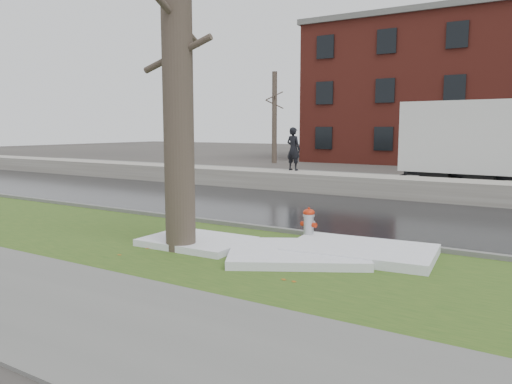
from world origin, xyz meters
The scene contains 17 objects.
ground centered at (0.00, 0.00, 0.00)m, with size 120.00×120.00×0.00m, color #47423D.
verge centered at (0.00, -1.25, 0.02)m, with size 60.00×4.50×0.04m, color #294918.
sidewalk centered at (0.00, -5.00, 0.03)m, with size 60.00×3.00×0.05m, color slate.
road centered at (0.00, 4.50, 0.01)m, with size 60.00×7.00×0.03m, color black.
parking_lot centered at (0.00, 13.00, 0.01)m, with size 60.00×9.00×0.03m, color slate.
curb centered at (0.00, 1.00, 0.07)m, with size 60.00×0.15×0.14m, color slate.
snowbank centered at (0.00, 8.70, 0.38)m, with size 60.00×1.60×0.75m, color #AAA79C.
brick_building centered at (2.00, 30.00, 5.00)m, with size 26.00×12.00×10.00m, color maroon.
bg_tree_left centered at (-12.00, 22.00, 3.33)m, with size 1.40×1.62×6.50m.
bg_tree_center centered at (-6.00, 26.00, 3.33)m, with size 1.40×1.62×6.50m.
fire_hydrant centered at (1.35, 0.38, 0.45)m, with size 0.38×0.33×0.78m.
tree centered at (-0.61, -1.60, 3.90)m, with size 1.59×1.88×7.67m.
box_truck centered at (4.17, 12.14, 1.90)m, with size 10.83×3.05×3.59m.
worker centered at (-3.75, 9.30, 1.66)m, with size 0.66×0.43×1.81m, color black.
snow_patch_near centered at (1.72, -0.90, 0.12)m, with size 2.60×2.00×0.16m, color white.
snow_patch_far centered at (-0.59, -1.10, 0.11)m, with size 2.20×1.60×0.14m, color white.
snow_patch_side centered at (2.73, -0.10, 0.13)m, with size 2.80×1.80×0.18m, color white.
Camera 1 is at (6.08, -9.34, 2.55)m, focal length 35.00 mm.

